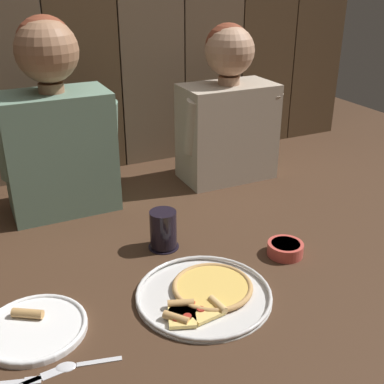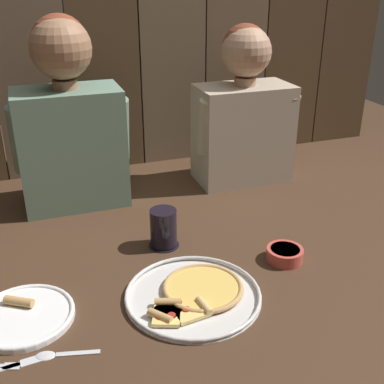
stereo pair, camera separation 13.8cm
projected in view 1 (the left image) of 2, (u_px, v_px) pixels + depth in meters
name	position (u px, v px, depth m)	size (l,w,h in m)	color
ground_plane	(218.00, 260.00, 1.39)	(3.20, 3.20, 0.00)	#422B1C
pizza_tray	(206.00, 293.00, 1.23)	(0.35, 0.35, 0.03)	silver
dinner_plate	(34.00, 328.00, 1.11)	(0.24, 0.24, 0.03)	white
drinking_glass	(163.00, 230.00, 1.43)	(0.09, 0.09, 0.12)	black
dipping_bowl	(285.00, 248.00, 1.40)	(0.10, 0.10, 0.04)	#CC4C42
table_fork	(12.00, 382.00, 0.97)	(0.13, 0.06, 0.01)	silver
table_knife	(33.00, 380.00, 0.98)	(0.16, 0.03, 0.01)	silver
table_spoon	(77.00, 364.00, 1.02)	(0.14, 0.05, 0.01)	silver
diner_left	(56.00, 123.00, 1.56)	(0.38, 0.21, 0.64)	slate
diner_right	(228.00, 110.00, 1.83)	(0.39, 0.20, 0.59)	#B2A38E
wooden_backdrop_wall	(117.00, 17.00, 1.81)	(2.19, 0.03, 1.18)	brown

